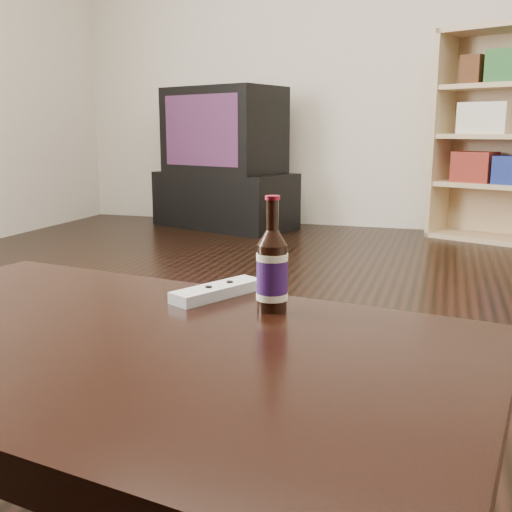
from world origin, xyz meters
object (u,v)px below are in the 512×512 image
(coffee_table, at_px, (122,369))
(beer_bottle, at_px, (272,271))
(remote, at_px, (217,291))
(bookshelf, at_px, (495,132))
(tv_stand, at_px, (225,200))
(tv, at_px, (224,130))

(coffee_table, xyz_separation_m, beer_bottle, (0.19, 0.20, 0.13))
(coffee_table, height_order, remote, remote)
(bookshelf, relative_size, coffee_table, 1.15)
(beer_bottle, height_order, remote, beer_bottle)
(tv_stand, relative_size, beer_bottle, 5.15)
(bookshelf, bearing_deg, remote, -78.44)
(remote, bearing_deg, beer_bottle, 4.07)
(tv, distance_m, coffee_table, 3.75)
(tv_stand, height_order, tv, tv)
(bookshelf, height_order, beer_bottle, bookshelf)
(tv, bearing_deg, tv_stand, 90.00)
(tv_stand, xyz_separation_m, tv, (-0.00, -0.00, 0.53))
(bookshelf, distance_m, coffee_table, 3.70)
(bookshelf, height_order, coffee_table, bookshelf)
(remote, bearing_deg, tv, 137.60)
(tv, bearing_deg, bookshelf, 21.04)
(tv_stand, height_order, remote, remote)
(tv, height_order, coffee_table, tv)
(bookshelf, bearing_deg, tv_stand, -155.11)
(tv_stand, bearing_deg, coffee_table, -52.44)
(tv_stand, xyz_separation_m, beer_bottle, (1.35, -3.35, 0.29))
(bookshelf, xyz_separation_m, coffee_table, (-0.76, -3.60, -0.36))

